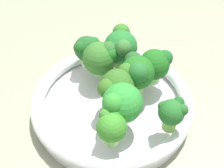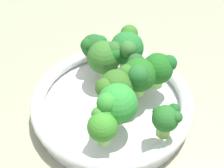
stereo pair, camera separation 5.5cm
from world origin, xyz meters
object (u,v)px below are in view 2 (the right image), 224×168
object	(u,v)px
broccoli_floret_2	(166,119)
broccoli_floret_3	(102,126)
broccoli_floret_5	(115,103)
broccoli_floret_6	(116,85)
broccoli_floret_1	(94,47)
broccoli_floret_8	(106,56)
bowl	(112,104)
broccoli_floret_7	(138,75)
broccoli_floret_0	(127,47)
broccoli_floret_4	(158,69)

from	to	relation	value
broccoli_floret_2	broccoli_floret_3	size ratio (longest dim) A/B	0.98
broccoli_floret_5	broccoli_floret_6	xyz separation A→B (cm)	(-0.84, 3.86, -0.22)
broccoli_floret_1	broccoli_floret_8	size ratio (longest dim) A/B	0.84
bowl	broccoli_floret_2	distance (cm)	12.62
bowl	broccoli_floret_3	world-z (taller)	broccoli_floret_3
broccoli_floret_7	broccoli_floret_8	size ratio (longest dim) A/B	1.10
broccoli_floret_2	broccoli_floret_1	bearing A→B (deg)	138.06
broccoli_floret_8	broccoli_floret_2	bearing A→B (deg)	-42.18
broccoli_floret_1	broccoli_floret_0	bearing A→B (deg)	0.05
broccoli_floret_6	broccoli_floret_8	bearing A→B (deg)	117.41
broccoli_floret_0	broccoli_floret_7	bearing A→B (deg)	-61.98
broccoli_floret_1	broccoli_floret_8	xyz separation A→B (cm)	(3.08, -2.68, 0.52)
bowl	broccoli_floret_3	bearing A→B (deg)	-83.78
broccoli_floret_6	broccoli_floret_7	world-z (taller)	broccoli_floret_7
broccoli_floret_0	broccoli_floret_8	world-z (taller)	broccoli_floret_0
bowl	broccoli_floret_4	size ratio (longest dim) A/B	4.31
broccoli_floret_5	broccoli_floret_3	bearing A→B (deg)	-101.80
broccoli_floret_1	broccoli_floret_7	xyz separation A→B (cm)	(9.60, -6.35, 1.01)
bowl	broccoli_floret_8	bearing A→B (deg)	114.16
broccoli_floret_1	broccoli_floret_8	bearing A→B (deg)	-40.97
broccoli_floret_3	broccoli_floret_4	world-z (taller)	broccoli_floret_4
broccoli_floret_0	broccoli_floret_1	world-z (taller)	broccoli_floret_0
bowl	broccoli_floret_1	distance (cm)	11.34
broccoli_floret_1	broccoli_floret_4	xyz separation A→B (cm)	(12.52, -3.49, 0.48)
broccoli_floret_1	broccoli_floret_7	bearing A→B (deg)	-33.47
broccoli_floret_4	broccoli_floret_7	size ratio (longest dim) A/B	0.88
broccoli_floret_3	bowl	bearing A→B (deg)	96.22
broccoli_floret_2	broccoli_floret_3	world-z (taller)	broccoli_floret_3
broccoli_floret_2	broccoli_floret_5	distance (cm)	7.99
broccoli_floret_6	broccoli_floret_7	bearing A→B (deg)	47.24
broccoli_floret_2	broccoli_floret_5	bearing A→B (deg)	176.78
broccoli_floret_4	broccoli_floret_1	bearing A→B (deg)	164.43
broccoli_floret_3	broccoli_floret_6	world-z (taller)	broccoli_floret_6
broccoli_floret_0	broccoli_floret_3	world-z (taller)	broccoli_floret_0
broccoli_floret_1	broccoli_floret_3	world-z (taller)	broccoli_floret_3
broccoli_floret_0	broccoli_floret_2	world-z (taller)	broccoli_floret_0
bowl	broccoli_floret_2	world-z (taller)	broccoli_floret_2
broccoli_floret_2	broccoli_floret_8	xyz separation A→B (cm)	(-12.33, 11.17, 0.33)
broccoli_floret_1	broccoli_floret_7	world-z (taller)	broccoli_floret_7
broccoli_floret_1	broccoli_floret_6	bearing A→B (deg)	-55.16
bowl	broccoli_floret_1	size ratio (longest dim) A/B	4.95
broccoli_floret_0	broccoli_floret_3	bearing A→B (deg)	-88.75
bowl	broccoli_floret_6	xyz separation A→B (cm)	(1.06, -1.29, 6.21)
broccoli_floret_1	broccoli_floret_6	size ratio (longest dim) A/B	0.84
broccoli_floret_4	bowl	bearing A→B (deg)	-145.48
broccoli_floret_3	broccoli_floret_8	bearing A→B (deg)	103.27
broccoli_floret_1	broccoli_floret_2	bearing A→B (deg)	-41.94
broccoli_floret_0	broccoli_floret_3	size ratio (longest dim) A/B	1.28
broccoli_floret_0	broccoli_floret_6	world-z (taller)	broccoli_floret_0
broccoli_floret_0	broccoli_floret_2	size ratio (longest dim) A/B	1.31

